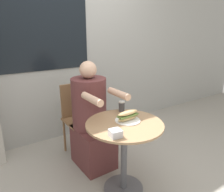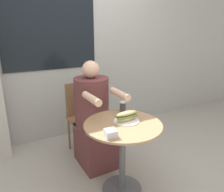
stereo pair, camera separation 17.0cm
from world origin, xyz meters
The scene contains 8 objects.
ground_plane centered at (0.00, 0.00, 0.00)m, with size 8.00×8.00×0.00m, color gray.
storefront_wall centered at (0.00, 1.43, 1.40)m, with size 8.00×0.09×2.80m.
cafe_table centered at (0.00, 0.00, 0.51)m, with size 0.70×0.70×0.70m.
diner_chair centered at (-0.05, 0.90, 0.52)m, with size 0.39×0.39×0.87m.
seated_diner centered at (-0.05, 0.55, 0.51)m, with size 0.39×0.68×1.19m.
sandwich_on_plate centered at (0.05, 0.03, 0.74)m, with size 0.23×0.23×0.10m.
drink_cup centered at (0.15, 0.26, 0.76)m, with size 0.06×0.06×0.10m.
napkin_box centered at (-0.21, -0.17, 0.73)m, with size 0.10×0.10×0.06m.
Camera 1 is at (-1.07, -1.43, 1.51)m, focal length 35.00 mm.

